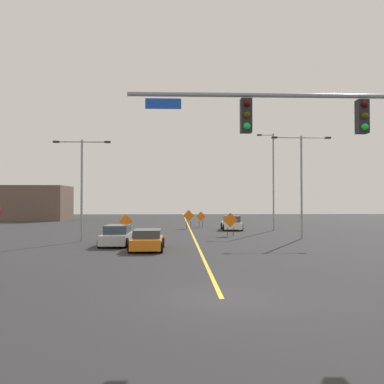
% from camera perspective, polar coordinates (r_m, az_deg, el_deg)
% --- Properties ---
extents(ground, '(158.90, 158.90, 0.00)m').
position_cam_1_polar(ground, '(12.82, 4.22, -14.72)').
color(ground, '#2D2D30').
extents(road_centre_stripe, '(0.16, 88.28, 0.01)m').
position_cam_1_polar(road_centre_stripe, '(56.63, -0.72, -4.28)').
color(road_centre_stripe, yellow).
rests_on(road_centre_stripe, ground).
extents(traffic_signal_assembly, '(11.02, 0.44, 6.72)m').
position_cam_1_polar(traffic_signal_assembly, '(13.80, 22.73, 7.31)').
color(traffic_signal_assembly, gray).
rests_on(traffic_signal_assembly, ground).
extents(street_lamp_near_left, '(4.21, 0.24, 7.50)m').
position_cam_1_polar(street_lamp_near_left, '(31.07, -15.19, 1.64)').
color(street_lamp_near_left, gray).
rests_on(street_lamp_near_left, ground).
extents(street_lamp_far_left, '(1.74, 0.24, 9.83)m').
position_cam_1_polar(street_lamp_far_left, '(42.02, 11.20, 1.96)').
color(street_lamp_far_left, gray).
rests_on(street_lamp_far_left, ground).
extents(street_lamp_mid_left, '(4.75, 0.24, 8.18)m').
position_cam_1_polar(street_lamp_mid_left, '(33.46, 15.08, 2.11)').
color(street_lamp_mid_left, gray).
rests_on(street_lamp_mid_left, ground).
extents(construction_sign_left_lane, '(1.15, 0.32, 1.89)m').
position_cam_1_polar(construction_sign_left_lane, '(34.28, -9.26, -4.24)').
color(construction_sign_left_lane, orange).
rests_on(construction_sign_left_lane, ground).
extents(construction_sign_median_far, '(1.10, 0.10, 1.79)m').
position_cam_1_polar(construction_sign_median_far, '(46.30, 1.25, -3.57)').
color(construction_sign_median_far, orange).
rests_on(construction_sign_median_far, ground).
extents(construction_sign_median_near, '(1.23, 0.29, 2.02)m').
position_cam_1_polar(construction_sign_median_near, '(44.20, -0.49, -3.47)').
color(construction_sign_median_near, orange).
rests_on(construction_sign_median_near, ground).
extents(construction_sign_right_lane, '(1.26, 0.05, 1.98)m').
position_cam_1_polar(construction_sign_right_lane, '(34.98, 5.39, -4.10)').
color(construction_sign_right_lane, orange).
rests_on(construction_sign_right_lane, ground).
extents(car_silver_distant, '(2.01, 4.36, 1.36)m').
position_cam_1_polar(car_silver_distant, '(27.99, -10.43, -6.05)').
color(car_silver_distant, '#B7BABF').
rests_on(car_silver_distant, ground).
extents(car_white_far, '(2.13, 3.94, 1.45)m').
position_cam_1_polar(car_white_far, '(42.14, 5.56, -4.44)').
color(car_white_far, white).
rests_on(car_white_far, ground).
extents(car_orange_near, '(2.01, 3.88, 1.24)m').
position_cam_1_polar(car_orange_near, '(25.02, -6.29, -6.75)').
color(car_orange_near, orange).
rests_on(car_orange_near, ground).
extents(roadside_building_west, '(8.95, 7.79, 5.34)m').
position_cam_1_polar(roadside_building_west, '(68.02, -20.71, -1.45)').
color(roadside_building_west, brown).
rests_on(roadside_building_west, ground).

